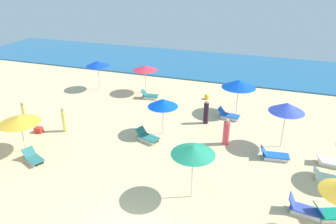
{
  "coord_description": "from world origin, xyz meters",
  "views": [
    {
      "loc": [
        4.25,
        -7.4,
        9.4
      ],
      "look_at": [
        -1.61,
        9.71,
        1.08
      ],
      "focal_mm": 33.34,
      "sensor_mm": 36.0,
      "label": 1
    }
  ],
  "objects": [
    {
      "name": "umbrella_8",
      "position": [
        -9.43,
        14.51,
        2.26
      ],
      "size": [
        1.93,
        1.93,
        2.47
      ],
      "color": "silver",
      "rests_on": "ground_plane"
    },
    {
      "name": "beachgoer_0",
      "position": [
        2.29,
        8.76,
        0.76
      ],
      "size": [
        0.47,
        0.47,
        1.65
      ],
      "rotation": [
        0.0,
        0.0,
        0.36
      ],
      "color": "#E1434E",
      "rests_on": "ground_plane"
    },
    {
      "name": "umbrella_4",
      "position": [
        -5.35,
        14.96,
        2.14
      ],
      "size": [
        2.05,
        2.05,
        2.33
      ],
      "color": "silver",
      "rests_on": "ground_plane"
    },
    {
      "name": "lounge_chair_2_0",
      "position": [
        5.02,
        8.02,
        0.24
      ],
      "size": [
        1.58,
        0.8,
        0.63
      ],
      "rotation": [
        0.0,
        0.0,
        1.7
      ],
      "color": "silver",
      "rests_on": "ground_plane"
    },
    {
      "name": "lounge_chair_1_0",
      "position": [
        7.78,
        8.35,
        0.23
      ],
      "size": [
        1.42,
        0.72,
        0.59
      ],
      "rotation": [
        0.0,
        0.0,
        1.47
      ],
      "color": "silver",
      "rests_on": "ground_plane"
    },
    {
      "name": "beachgoer_3",
      "position": [
        -10.73,
        7.14,
        0.74
      ],
      "size": [
        0.38,
        0.38,
        1.55
      ],
      "rotation": [
        0.0,
        0.0,
        2.74
      ],
      "color": "#F9DC6D",
      "rests_on": "ground_plane"
    },
    {
      "name": "lounge_chair_6_0",
      "position": [
        7.35,
        4.12,
        0.25
      ],
      "size": [
        1.58,
        1.13,
        0.68
      ],
      "rotation": [
        0.0,
        0.0,
        1.94
      ],
      "color": "silver",
      "rests_on": "ground_plane"
    },
    {
      "name": "umbrella_0",
      "position": [
        2.3,
        13.29,
        2.24
      ],
      "size": [
        2.34,
        2.34,
        2.52
      ],
      "color": "silver",
      "rests_on": "ground_plane"
    },
    {
      "name": "umbrella_5",
      "position": [
        1.61,
        3.57,
        2.47
      ],
      "size": [
        1.91,
        1.91,
        2.69
      ],
      "color": "silver",
      "rests_on": "ground_plane"
    },
    {
      "name": "beach_ball_0",
      "position": [
        -0.25,
        15.27,
        0.2
      ],
      "size": [
        0.4,
        0.4,
        0.4
      ],
      "primitive_type": "sphere",
      "color": "yellow",
      "rests_on": "ground_plane"
    },
    {
      "name": "ocean",
      "position": [
        0.0,
        24.6,
        0.06
      ],
      "size": [
        60.0,
        10.79,
        0.12
      ],
      "primitive_type": "cube",
      "color": "#216193",
      "rests_on": "ground_plane"
    },
    {
      "name": "umbrella_3",
      "position": [
        -1.6,
        8.74,
        2.11
      ],
      "size": [
        1.84,
        1.84,
        2.35
      ],
      "color": "silver",
      "rests_on": "ground_plane"
    },
    {
      "name": "lounge_chair_1_1",
      "position": [
        7.57,
        6.83,
        0.22
      ],
      "size": [
        1.54,
        0.72,
        0.58
      ],
      "rotation": [
        0.0,
        0.0,
        1.46
      ],
      "color": "silver",
      "rests_on": "ground_plane"
    },
    {
      "name": "umbrella_7",
      "position": [
        -8.25,
        4.28,
        1.99
      ],
      "size": [
        2.21,
        2.21,
        2.18
      ],
      "color": "silver",
      "rests_on": "ground_plane"
    },
    {
      "name": "cooler_box_1",
      "position": [
        -9.07,
        6.37,
        0.17
      ],
      "size": [
        0.5,
        0.4,
        0.35
      ],
      "primitive_type": "cube",
      "rotation": [
        0.0,
        0.0,
        3.25
      ],
      "color": "red",
      "rests_on": "ground_plane"
    },
    {
      "name": "lounge_chair_4_0",
      "position": [
        -4.62,
        13.91,
        0.26
      ],
      "size": [
        1.4,
        0.82,
        0.7
      ],
      "rotation": [
        0.0,
        0.0,
        1.71
      ],
      "color": "silver",
      "rests_on": "ground_plane"
    },
    {
      "name": "beachgoer_1",
      "position": [
        -7.58,
        7.08,
        0.75
      ],
      "size": [
        0.4,
        0.4,
        1.6
      ],
      "rotation": [
        0.0,
        0.0,
        5.71
      ],
      "color": "#F5F575",
      "rests_on": "ground_plane"
    },
    {
      "name": "beachgoer_2",
      "position": [
        0.58,
        11.07,
        0.76
      ],
      "size": [
        0.37,
        0.37,
        1.63
      ],
      "rotation": [
        0.0,
        0.0,
        2.98
      ],
      "color": "black",
      "rests_on": "ground_plane"
    },
    {
      "name": "lounge_chair_7_0",
      "position": [
        -7.13,
        3.58,
        0.24
      ],
      "size": [
        1.43,
        1.09,
        0.64
      ],
      "rotation": [
        0.0,
        0.0,
        1.16
      ],
      "color": "silver",
      "rests_on": "ground_plane"
    },
    {
      "name": "lounge_chair_0_0",
      "position": [
        1.88,
        12.27,
        0.26
      ],
      "size": [
        1.54,
        0.83,
        0.7
      ],
      "rotation": [
        0.0,
        0.0,
        1.44
      ],
      "color": "silver",
      "rests_on": "ground_plane"
    },
    {
      "name": "lounge_chair_3_0",
      "position": [
        -2.23,
        7.66,
        0.26
      ],
      "size": [
        1.57,
        1.08,
        0.69
      ],
      "rotation": [
        0.0,
        0.0,
        1.24
      ],
      "color": "silver",
      "rests_on": "ground_plane"
    },
    {
      "name": "lounge_chair_6_1",
      "position": [
        6.33,
        4.05,
        0.26
      ],
      "size": [
        1.46,
        0.76,
        0.75
      ],
      "rotation": [
        0.0,
        0.0,
        1.44
      ],
      "color": "silver",
      "rests_on": "ground_plane"
    },
    {
      "name": "umbrella_2",
      "position": [
        5.37,
        9.51,
        2.48
      ],
      "size": [
        1.95,
        1.95,
        2.75
      ],
      "color": "silver",
      "rests_on": "ground_plane"
    }
  ]
}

